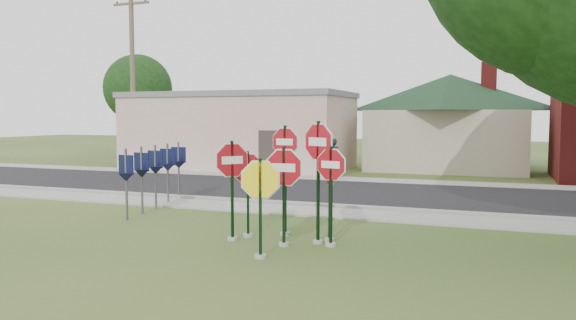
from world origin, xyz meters
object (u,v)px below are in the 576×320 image
at_px(pedestrian, 334,158).
at_px(stop_sign_center, 284,182).
at_px(utility_pole_near, 133,78).
at_px(stop_sign_left, 232,176).
at_px(stop_sign_yellow, 260,196).

bearing_deg(pedestrian, stop_sign_center, 103.55).
bearing_deg(utility_pole_near, pedestrian, -4.57).
distance_m(stop_sign_center, stop_sign_left, 1.34).
height_order(stop_sign_left, pedestrian, stop_sign_left).
bearing_deg(stop_sign_center, stop_sign_left, 175.08).
bearing_deg(stop_sign_left, pedestrian, 95.82).
distance_m(stop_sign_center, stop_sign_yellow, 1.18).
bearing_deg(pedestrian, stop_sign_left, 97.92).
bearing_deg(utility_pole_near, stop_sign_left, -47.26).
relative_size(stop_sign_left, pedestrian, 1.33).
bearing_deg(stop_sign_center, utility_pole_near, 135.32).
distance_m(stop_sign_center, utility_pole_near, 20.30).
xyz_separation_m(stop_sign_center, utility_pole_near, (-14.22, 14.06, 3.53)).
height_order(stop_sign_left, utility_pole_near, utility_pole_near).
bearing_deg(stop_sign_yellow, utility_pole_near, 132.91).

